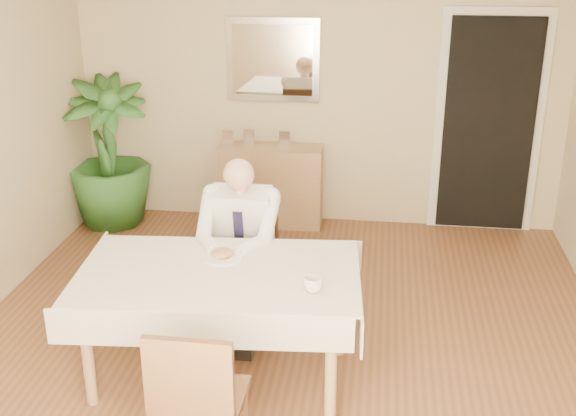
# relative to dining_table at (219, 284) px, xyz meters

# --- Properties ---
(room) EXTENTS (5.00, 5.02, 2.60)m
(room) POSITION_rel_dining_table_xyz_m (0.35, 0.24, 0.63)
(room) COLOR brown
(room) RESTS_ON ground
(window) EXTENTS (1.34, 0.04, 1.44)m
(window) POSITION_rel_dining_table_xyz_m (0.35, -2.23, 0.78)
(window) COLOR white
(window) RESTS_ON room
(doorway) EXTENTS (0.96, 0.07, 2.10)m
(doorway) POSITION_rel_dining_table_xyz_m (1.90, 2.71, 0.33)
(doorway) COLOR white
(doorway) RESTS_ON ground
(mirror) EXTENTS (0.86, 0.04, 0.76)m
(mirror) POSITION_rel_dining_table_xyz_m (-0.08, 2.71, 0.88)
(mirror) COLOR silver
(mirror) RESTS_ON room
(dining_table) EXTENTS (1.79, 1.15, 0.75)m
(dining_table) POSITION_rel_dining_table_xyz_m (0.00, 0.00, 0.00)
(dining_table) COLOR tan
(dining_table) RESTS_ON ground
(chair_far) EXTENTS (0.46, 0.46, 0.93)m
(chair_far) POSITION_rel_dining_table_xyz_m (0.00, 0.88, -0.15)
(chair_far) COLOR #422817
(chair_far) RESTS_ON ground
(chair_near) EXTENTS (0.44, 0.44, 0.93)m
(chair_near) POSITION_rel_dining_table_xyz_m (0.09, -0.93, -0.15)
(chair_near) COLOR #422817
(chair_near) RESTS_ON ground
(seated_man) EXTENTS (0.48, 0.72, 1.24)m
(seated_man) POSITION_rel_dining_table_xyz_m (0.00, 0.59, 0.02)
(seated_man) COLOR white
(seated_man) RESTS_ON ground
(plate) EXTENTS (0.26, 0.26, 0.02)m
(plate) POSITION_rel_dining_table_xyz_m (-0.02, 0.19, 0.09)
(plate) COLOR white
(plate) RESTS_ON dining_table
(food) EXTENTS (0.14, 0.14, 0.06)m
(food) POSITION_rel_dining_table_xyz_m (-0.02, 0.19, 0.11)
(food) COLOR brown
(food) RESTS_ON dining_table
(knife) EXTENTS (0.01, 0.13, 0.01)m
(knife) POSITION_rel_dining_table_xyz_m (0.02, 0.13, 0.11)
(knife) COLOR silver
(knife) RESTS_ON dining_table
(fork) EXTENTS (0.01, 0.13, 0.01)m
(fork) POSITION_rel_dining_table_xyz_m (-0.06, 0.13, 0.11)
(fork) COLOR silver
(fork) RESTS_ON dining_table
(coffee_mug) EXTENTS (0.13, 0.13, 0.09)m
(coffee_mug) POSITION_rel_dining_table_xyz_m (0.59, -0.18, 0.13)
(coffee_mug) COLOR white
(coffee_mug) RESTS_ON dining_table
(sideboard) EXTENTS (0.97, 0.35, 0.77)m
(sideboard) POSITION_rel_dining_table_xyz_m (-0.08, 2.56, -0.28)
(sideboard) COLOR tan
(sideboard) RESTS_ON ground
(photo_frame_left) EXTENTS (0.10, 0.02, 0.14)m
(photo_frame_left) POSITION_rel_dining_table_xyz_m (-0.49, 2.57, 0.17)
(photo_frame_left) COLOR silver
(photo_frame_left) RESTS_ON sideboard
(photo_frame_center) EXTENTS (0.10, 0.02, 0.14)m
(photo_frame_center) POSITION_rel_dining_table_xyz_m (-0.30, 2.64, 0.17)
(photo_frame_center) COLOR silver
(photo_frame_center) RESTS_ON sideboard
(photo_frame_right) EXTENTS (0.10, 0.02, 0.14)m
(photo_frame_right) POSITION_rel_dining_table_xyz_m (0.04, 2.61, 0.17)
(photo_frame_right) COLOR silver
(photo_frame_right) RESTS_ON sideboard
(potted_palm) EXTENTS (1.04, 1.04, 1.41)m
(potted_palm) POSITION_rel_dining_table_xyz_m (-1.60, 2.39, 0.04)
(potted_palm) COLOR #22501D
(potted_palm) RESTS_ON ground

